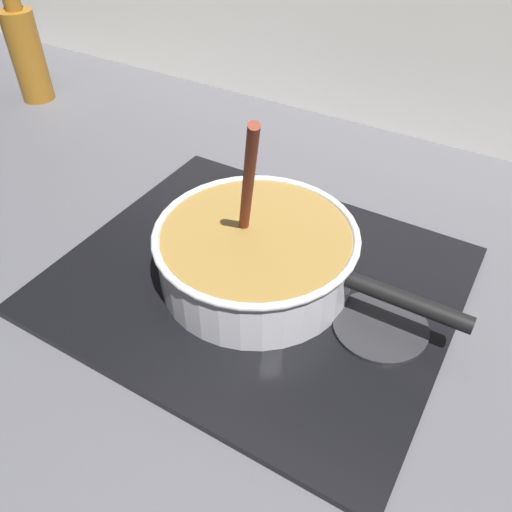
% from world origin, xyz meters
% --- Properties ---
extents(ground, '(2.40, 1.60, 0.04)m').
position_xyz_m(ground, '(0.00, 0.00, -0.02)').
color(ground, '#4C4C51').
extents(hob_plate, '(0.56, 0.48, 0.01)m').
position_xyz_m(hob_plate, '(0.10, 0.22, 0.01)').
color(hob_plate, black).
rests_on(hob_plate, ground).
extents(burner_ring, '(0.18, 0.18, 0.01)m').
position_xyz_m(burner_ring, '(0.10, 0.22, 0.02)').
color(burner_ring, '#592D0C').
rests_on(burner_ring, hob_plate).
extents(spare_burner, '(0.13, 0.13, 0.01)m').
position_xyz_m(spare_burner, '(0.29, 0.22, 0.01)').
color(spare_burner, '#262628').
rests_on(spare_burner, hob_plate).
extents(cooking_pan, '(0.44, 0.29, 0.28)m').
position_xyz_m(cooking_pan, '(0.10, 0.22, 0.06)').
color(cooking_pan, silver).
rests_on(cooking_pan, hob_plate).
extents(sauce_bottle, '(0.07, 0.07, 0.26)m').
position_xyz_m(sauce_bottle, '(-0.68, 0.51, 0.11)').
color(sauce_bottle, '#8C5919').
rests_on(sauce_bottle, ground).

